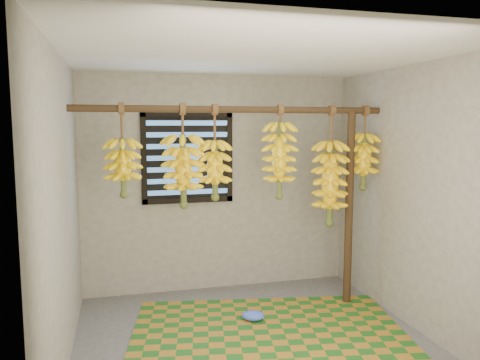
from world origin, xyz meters
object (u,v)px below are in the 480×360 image
object	(u,v)px
plastic_bag	(253,316)
banana_bunch_c	(215,170)
support_post	(349,209)
banana_bunch_f	(364,161)
banana_bunch_d	(279,160)
banana_bunch_b	(183,171)
banana_bunch_e	(330,183)
banana_bunch_a	(123,167)
woven_mat	(271,341)

from	to	relation	value
plastic_bag	banana_bunch_c	xyz separation A→B (m)	(-0.32, 0.21, 1.38)
support_post	banana_bunch_f	size ratio (longest dim) A/B	2.35
banana_bunch_c	banana_bunch_d	world-z (taller)	same
banana_bunch_c	banana_bunch_d	size ratio (longest dim) A/B	0.99
support_post	banana_bunch_b	bearing A→B (deg)	-180.00
banana_bunch_f	banana_bunch_e	bearing A→B (deg)	-180.00
banana_bunch_c	banana_bunch_e	world-z (taller)	same
banana_bunch_a	banana_bunch_c	world-z (taller)	same
banana_bunch_b	banana_bunch_f	size ratio (longest dim) A/B	1.12
banana_bunch_b	banana_bunch_c	xyz separation A→B (m)	(0.30, 0.00, 0.00)
plastic_bag	banana_bunch_d	bearing A→B (deg)	33.29
woven_mat	banana_bunch_d	bearing A→B (deg)	66.21
woven_mat	banana_bunch_a	size ratio (longest dim) A/B	2.91
plastic_bag	banana_bunch_b	world-z (taller)	banana_bunch_b
woven_mat	banana_bunch_f	bearing A→B (deg)	28.45
banana_bunch_f	banana_bunch_d	bearing A→B (deg)	-180.00
banana_bunch_e	woven_mat	bearing A→B (deg)	-141.91
banana_bunch_f	banana_bunch_a	bearing A→B (deg)	-180.00
banana_bunch_c	banana_bunch_b	bearing A→B (deg)	-180.00
support_post	plastic_bag	size ratio (longest dim) A/B	9.11
support_post	banana_bunch_d	distance (m)	0.92
banana_bunch_b	banana_bunch_e	distance (m)	1.49
support_post	woven_mat	xyz separation A→B (m)	(-1.05, -0.65, -0.99)
banana_bunch_e	banana_bunch_f	world-z (taller)	same
support_post	banana_bunch_e	size ratio (longest dim) A/B	1.66
woven_mat	banana_bunch_d	xyz separation A→B (m)	(0.29, 0.65, 1.51)
woven_mat	banana_bunch_e	bearing A→B (deg)	38.09
banana_bunch_f	support_post	bearing A→B (deg)	-180.00
plastic_bag	banana_bunch_c	bearing A→B (deg)	145.93
banana_bunch_d	banana_bunch_f	world-z (taller)	same
support_post	woven_mat	world-z (taller)	support_post
woven_mat	plastic_bag	distance (m)	0.44
banana_bunch_b	banana_bunch_a	bearing A→B (deg)	180.00
woven_mat	banana_bunch_e	size ratio (longest dim) A/B	2.02
plastic_bag	banana_bunch_b	distance (m)	1.52
support_post	banana_bunch_b	distance (m)	1.76
banana_bunch_a	banana_bunch_f	size ratio (longest dim) A/B	0.98
banana_bunch_c	banana_bunch_d	distance (m)	0.65
woven_mat	banana_bunch_e	xyz separation A→B (m)	(0.83, 0.65, 1.27)
plastic_bag	banana_bunch_d	xyz separation A→B (m)	(0.33, 0.21, 1.46)
banana_bunch_a	plastic_bag	bearing A→B (deg)	-10.47
banana_bunch_a	banana_bunch_e	xyz separation A→B (m)	(2.02, 0.00, -0.21)
banana_bunch_b	banana_bunch_e	xyz separation A→B (m)	(1.48, 0.00, -0.16)
woven_mat	plastic_bag	bearing A→B (deg)	95.11
support_post	banana_bunch_a	bearing A→B (deg)	180.00
banana_bunch_d	woven_mat	bearing A→B (deg)	-113.79
support_post	banana_bunch_f	world-z (taller)	banana_bunch_f
banana_bunch_d	banana_bunch_b	bearing A→B (deg)	180.00
banana_bunch_b	banana_bunch_c	distance (m)	0.30
banana_bunch_d	banana_bunch_e	world-z (taller)	same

